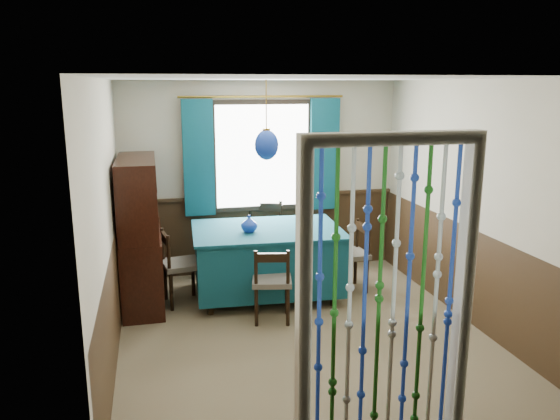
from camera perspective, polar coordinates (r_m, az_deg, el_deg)
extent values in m
plane|color=brown|center=(5.65, 2.29, -12.69)|extent=(4.00, 4.00, 0.00)
plane|color=silver|center=(5.09, 2.55, 13.56)|extent=(4.00, 4.00, 0.00)
plane|color=#BCB29A|center=(7.14, -1.93, 3.33)|extent=(3.60, 0.00, 3.60)
plane|color=#BCB29A|center=(3.43, 11.55, -7.72)|extent=(3.60, 0.00, 3.60)
plane|color=#BCB29A|center=(5.06, -17.61, -1.32)|extent=(0.00, 4.00, 4.00)
plane|color=#BCB29A|center=(5.97, 19.30, 0.67)|extent=(0.00, 4.00, 4.00)
plane|color=#362414|center=(7.29, -1.86, -2.51)|extent=(3.60, 0.00, 3.60)
plane|color=#362414|center=(3.77, 10.91, -18.37)|extent=(3.60, 0.00, 3.60)
plane|color=#362414|center=(5.29, -16.88, -9.21)|extent=(0.00, 4.00, 4.00)
plane|color=#362414|center=(6.15, 18.66, -6.17)|extent=(0.00, 4.00, 4.00)
cube|color=black|center=(7.05, -1.86, 5.67)|extent=(1.32, 0.12, 1.42)
cube|color=#104553|center=(6.41, -1.36, -5.11)|extent=(1.70, 1.20, 0.67)
cube|color=#104553|center=(6.31, -1.38, -2.08)|extent=(1.76, 1.26, 0.03)
cylinder|color=black|center=(6.08, -7.25, -10.13)|extent=(0.07, 0.07, 0.14)
cylinder|color=black|center=(6.29, 5.60, -9.28)|extent=(0.07, 0.07, 0.14)
cylinder|color=black|center=(6.88, -7.66, -7.35)|extent=(0.07, 0.07, 0.14)
cylinder|color=black|center=(7.06, 3.70, -6.70)|extent=(0.07, 0.07, 0.14)
cylinder|color=black|center=(5.71, -2.49, -10.11)|extent=(0.04, 0.04, 0.41)
cylinder|color=black|center=(5.72, 0.82, -10.09)|extent=(0.04, 0.04, 0.41)
cylinder|color=black|center=(6.00, -2.43, -8.96)|extent=(0.04, 0.04, 0.41)
cylinder|color=black|center=(6.00, 0.72, -8.95)|extent=(0.04, 0.04, 0.41)
cube|color=#5B5549|center=(5.77, -0.85, -7.37)|extent=(0.48, 0.46, 0.06)
cube|color=black|center=(5.51, -0.85, -5.00)|extent=(0.35, 0.11, 0.09)
cylinder|color=black|center=(5.56, -2.53, -6.27)|extent=(0.04, 0.04, 0.40)
cylinder|color=black|center=(5.56, 0.84, -6.25)|extent=(0.04, 0.04, 0.40)
cylinder|color=black|center=(7.27, 0.04, -4.65)|extent=(0.05, 0.05, 0.49)
cylinder|color=black|center=(7.33, -3.05, -4.52)|extent=(0.05, 0.05, 0.49)
cylinder|color=black|center=(6.92, -0.37, -5.59)|extent=(0.05, 0.05, 0.49)
cylinder|color=black|center=(6.98, -3.62, -5.44)|extent=(0.05, 0.05, 0.49)
cube|color=#5B5549|center=(7.04, -1.76, -2.90)|extent=(0.61, 0.60, 0.07)
cube|color=black|center=(7.14, -1.53, 0.30)|extent=(0.40, 0.19, 0.11)
cylinder|color=black|center=(7.15, 0.05, -0.94)|extent=(0.04, 0.04, 0.48)
cylinder|color=black|center=(7.21, -3.08, -0.84)|extent=(0.04, 0.04, 0.48)
cylinder|color=black|center=(6.51, -11.89, -7.34)|extent=(0.04, 0.04, 0.44)
cylinder|color=black|center=(6.19, -11.28, -8.39)|extent=(0.04, 0.04, 0.44)
cylinder|color=black|center=(6.57, -9.07, -7.02)|extent=(0.04, 0.04, 0.44)
cylinder|color=black|center=(6.25, -8.32, -8.05)|extent=(0.04, 0.04, 0.44)
cube|color=#5B5549|center=(6.30, -10.23, -5.58)|extent=(0.47, 0.49, 0.06)
cube|color=black|center=(6.17, -11.92, -2.93)|extent=(0.10, 0.37, 0.10)
cylinder|color=black|center=(6.37, -12.16, -3.71)|extent=(0.04, 0.04, 0.43)
cylinder|color=black|center=(6.05, -11.55, -4.59)|extent=(0.04, 0.04, 0.43)
cylinder|color=black|center=(6.64, 9.07, -6.84)|extent=(0.04, 0.04, 0.42)
cylinder|color=black|center=(6.93, 7.88, -5.96)|extent=(0.04, 0.04, 0.42)
cylinder|color=black|center=(6.52, 6.54, -7.15)|extent=(0.04, 0.04, 0.42)
cylinder|color=black|center=(6.81, 5.44, -6.23)|extent=(0.04, 0.04, 0.42)
cube|color=#5B5549|center=(6.65, 7.29, -4.59)|extent=(0.42, 0.44, 0.06)
cube|color=black|center=(6.63, 8.70, -1.88)|extent=(0.06, 0.36, 0.09)
cylinder|color=black|center=(6.52, 9.28, -3.36)|extent=(0.04, 0.04, 0.41)
cylinder|color=black|center=(6.81, 8.07, -2.61)|extent=(0.04, 0.04, 0.41)
cube|color=black|center=(6.43, -14.14, -5.82)|extent=(0.44, 1.28, 0.83)
cube|color=black|center=(5.63, -14.66, 0.27)|extent=(0.39, 0.05, 0.83)
cube|color=black|center=(6.82, -14.48, 2.46)|extent=(0.39, 0.05, 0.83)
cube|color=black|center=(6.16, -14.77, 5.09)|extent=(0.39, 1.28, 0.04)
cube|color=black|center=(6.23, -16.41, 1.38)|extent=(0.03, 1.26, 0.83)
cube|color=black|center=(6.24, -14.22, 0.39)|extent=(0.34, 1.20, 0.02)
cube|color=black|center=(6.19, -14.36, 2.87)|extent=(0.34, 1.20, 0.02)
cylinder|color=olive|center=(6.10, -1.45, 10.13)|extent=(0.01, 0.01, 0.71)
ellipsoid|color=navy|center=(6.13, -1.43, 6.80)|extent=(0.28, 0.28, 0.34)
cylinder|color=olive|center=(6.11, -1.44, 8.38)|extent=(0.08, 0.08, 0.03)
imported|color=navy|center=(6.15, -3.24, -1.50)|extent=(0.22, 0.22, 0.18)
imported|color=beige|center=(5.99, -14.08, 0.26)|extent=(0.28, 0.28, 0.06)
imported|color=beige|center=(6.59, -13.93, -0.70)|extent=(0.23, 0.23, 0.20)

